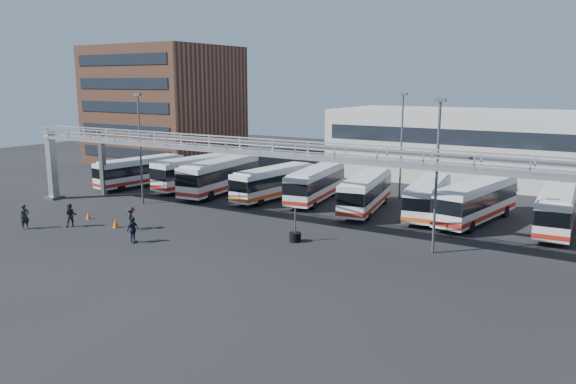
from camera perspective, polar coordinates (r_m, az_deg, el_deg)
The scene contains 23 objects.
ground at distance 38.24m, azimuth -6.38°, elevation -6.02°, with size 140.00×140.00×0.00m, color black.
gantry at distance 41.71m, azimuth -1.56°, elevation 3.24°, with size 51.40×5.15×7.10m.
apartment_building at distance 81.63m, azimuth -12.44°, elevation 8.62°, with size 18.00×15.00×16.00m, color brown.
warehouse at distance 67.90m, azimuth 22.54°, elevation 4.18°, with size 42.00×14.00×8.00m, color #9E9E99.
light_pole_left at distance 53.57m, azimuth -14.80°, elevation 4.88°, with size 0.70×0.35×10.21m.
light_pole_mid at distance 37.63m, azimuth 14.89°, elevation 2.35°, with size 0.70×0.35×10.21m.
light_pole_back at distance 54.28m, azimuth 11.46°, elevation 5.10°, with size 0.70×0.35×10.21m.
bus_0 at distance 63.08m, azimuth -14.76°, elevation 2.11°, with size 3.78×10.51×3.12m.
bus_1 at distance 60.46m, azimuth -8.90°, elevation 2.13°, with size 4.00×11.52×3.43m.
bus_2 at distance 57.39m, azimuth -6.92°, elevation 1.73°, with size 3.75×11.65×3.48m.
bus_3 at distance 54.31m, azimuth -1.47°, elevation 1.06°, with size 3.43×10.45×3.11m.
bus_4 at distance 53.41m, azimuth 2.81°, elevation 0.91°, with size 3.94×10.67×3.17m.
bus_5 at distance 49.77m, azimuth 7.89°, elevation 0.07°, with size 4.29×10.76×3.19m.
bus_6 at distance 48.95m, azimuth 14.01°, elevation -0.44°, with size 3.70×10.30×3.06m.
bus_7 at distance 47.76m, azimuth 18.61°, elevation -0.80°, with size 4.32×11.18×3.31m.
bus_8 at distance 47.23m, azimuth 25.62°, elevation -1.53°, with size 3.03×10.69×3.21m.
pedestrian_a at distance 47.97m, azimuth -25.18°, elevation -2.28°, with size 0.71×0.47×1.96m, color black.
pedestrian_b at distance 47.13m, azimuth -21.20°, elevation -2.24°, with size 0.91×0.71×1.88m, color #24202D.
pedestrian_c at distance 44.95m, azimuth -15.62°, elevation -2.58°, with size 1.16×0.67×1.79m, color black.
pedestrian_d at distance 41.23m, azimuth -15.50°, elevation -3.72°, with size 1.12×0.46×1.90m, color black.
cone_left at distance 45.99m, azimuth -17.12°, elevation -3.03°, with size 0.47×0.47×0.74m, color orange.
cone_right at distance 49.54m, azimuth -19.62°, elevation -2.25°, with size 0.39×0.39×0.62m, color orange.
tire_stack at distance 40.16m, azimuth 0.73°, elevation -4.50°, with size 0.84×0.84×2.41m.
Camera 1 is at (22.67, -28.67, 11.25)m, focal length 35.00 mm.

